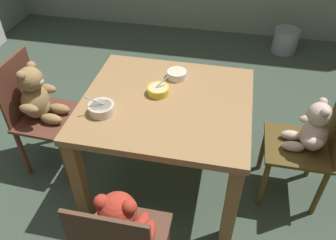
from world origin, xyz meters
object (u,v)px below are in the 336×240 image
(porridge_bowl_yellow_center, at_px, (158,90))
(porridge_bowl_cream_near_left, at_px, (101,108))
(porridge_bowl_white_far_center, at_px, (177,74))
(teddy_chair_near_front, at_px, (122,234))
(metal_pail, at_px, (285,40))
(teddy_chair_near_right, at_px, (312,135))
(teddy_chair_near_left, at_px, (38,102))
(dining_table, at_px, (166,115))

(porridge_bowl_yellow_center, height_order, porridge_bowl_cream_near_left, porridge_bowl_cream_near_left)
(porridge_bowl_white_far_center, bearing_deg, porridge_bowl_cream_near_left, -128.50)
(teddy_chair_near_front, relative_size, porridge_bowl_yellow_center, 6.48)
(porridge_bowl_yellow_center, bearing_deg, metal_pail, 64.15)
(teddy_chair_near_right, relative_size, porridge_bowl_cream_near_left, 5.97)
(porridge_bowl_white_far_center, bearing_deg, metal_pail, 63.72)
(metal_pail, bearing_deg, teddy_chair_near_left, -130.68)
(teddy_chair_near_right, height_order, teddy_chair_near_front, teddy_chair_near_right)
(teddy_chair_near_left, height_order, porridge_bowl_cream_near_left, teddy_chair_near_left)
(metal_pail, bearing_deg, porridge_bowl_cream_near_left, -118.92)
(teddy_chair_near_left, bearing_deg, porridge_bowl_white_far_center, 18.24)
(teddy_chair_near_right, height_order, metal_pail, teddy_chair_near_right)
(teddy_chair_near_front, bearing_deg, teddy_chair_near_left, 45.49)
(teddy_chair_near_right, distance_m, teddy_chair_near_front, 1.30)
(teddy_chair_near_left, xyz_separation_m, metal_pail, (1.85, 2.15, -0.42))
(porridge_bowl_yellow_center, xyz_separation_m, porridge_bowl_cream_near_left, (-0.28, -0.25, 0.01))
(porridge_bowl_cream_near_left, bearing_deg, teddy_chair_near_left, 160.69)
(dining_table, bearing_deg, teddy_chair_near_right, 3.58)
(teddy_chair_near_front, xyz_separation_m, porridge_bowl_white_far_center, (0.05, 1.11, 0.17))
(porridge_bowl_yellow_center, height_order, metal_pail, porridge_bowl_yellow_center)
(teddy_chair_near_left, xyz_separation_m, porridge_bowl_white_far_center, (0.92, 0.26, 0.18))
(porridge_bowl_white_far_center, bearing_deg, teddy_chair_near_left, -164.01)
(teddy_chair_near_front, bearing_deg, porridge_bowl_yellow_center, 2.13)
(teddy_chair_near_right, xyz_separation_m, porridge_bowl_yellow_center, (-0.97, 0.00, 0.20))
(teddy_chair_near_right, bearing_deg, metal_pail, -91.18)
(dining_table, relative_size, teddy_chair_near_front, 1.17)
(porridge_bowl_cream_near_left, distance_m, metal_pail, 2.74)
(porridge_bowl_yellow_center, bearing_deg, dining_table, -43.26)
(teddy_chair_near_right, height_order, porridge_bowl_yellow_center, teddy_chair_near_right)
(teddy_chair_near_front, bearing_deg, porridge_bowl_white_far_center, -2.44)
(dining_table, bearing_deg, porridge_bowl_yellow_center, 136.74)
(teddy_chair_near_front, bearing_deg, metal_pail, -18.14)
(dining_table, relative_size, porridge_bowl_cream_near_left, 6.70)
(dining_table, relative_size, teddy_chair_near_left, 1.20)
(porridge_bowl_white_far_center, bearing_deg, porridge_bowl_yellow_center, -111.72)
(teddy_chair_near_front, distance_m, metal_pail, 3.18)
(dining_table, distance_m, porridge_bowl_white_far_center, 0.30)
(teddy_chair_near_front, height_order, porridge_bowl_white_far_center, teddy_chair_near_front)
(teddy_chair_near_left, distance_m, porridge_bowl_cream_near_left, 0.61)
(dining_table, bearing_deg, porridge_bowl_white_far_center, 86.59)
(teddy_chair_near_left, bearing_deg, porridge_bowl_yellow_center, 6.32)
(teddy_chair_near_left, distance_m, porridge_bowl_white_far_center, 0.97)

